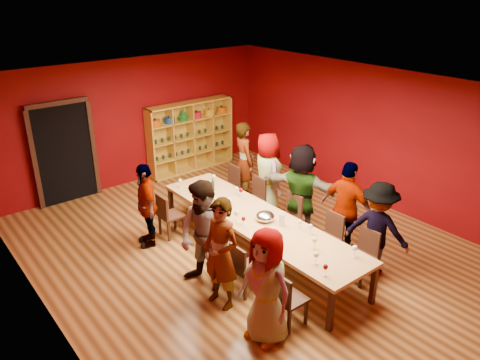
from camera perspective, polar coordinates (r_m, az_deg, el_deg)
name	(u,v)px	position (r m, az deg, el deg)	size (l,w,h in m)	color
room_shell	(258,179)	(7.96, 2.21, 0.10)	(7.10, 9.10, 3.04)	brown
tasting_table	(257,221)	(8.31, 2.12, -4.99)	(1.10, 4.50, 0.75)	tan
doorway	(64,153)	(10.97, -20.67, 3.09)	(1.40, 0.17, 2.30)	black
shelving_unit	(190,133)	(12.19, -6.15, 5.73)	(2.40, 0.40, 1.80)	gold
chair_person_left_0	(286,297)	(6.85, 5.64, -14.00)	(0.42, 0.42, 0.89)	black
person_left_0	(266,286)	(6.42, 3.21, -12.81)	(0.84, 0.46, 1.71)	#BE7F87
chair_person_left_1	(243,266)	(7.44, 0.35, -10.50)	(0.42, 0.42, 0.89)	black
person_left_1	(221,254)	(7.01, -2.33, -9.00)	(0.65, 0.47, 1.78)	#131935
chair_person_left_2	(223,253)	(7.79, -2.09, -8.83)	(0.42, 0.42, 0.89)	black
person_left_2	(205,237)	(7.39, -4.35, -6.91)	(0.90, 0.49, 1.85)	#4B4A4F
chair_person_left_4	(167,214)	(9.10, -8.84, -4.06)	(0.42, 0.42, 0.89)	black
person_left_4	(146,205)	(8.78, -11.33, -2.99)	(0.95, 0.43, 1.62)	#D28D92
chair_person_right_0	(364,252)	(8.05, 14.88, -8.52)	(0.42, 0.42, 0.89)	black
person_right_0	(377,229)	(8.10, 16.41, -5.75)	(1.07, 0.44, 1.66)	#CD898D
chair_person_right_1	(330,235)	(8.43, 10.91, -6.57)	(0.42, 0.42, 0.89)	black
person_right_1	(347,209)	(8.53, 12.89, -3.44)	(1.03, 0.47, 1.76)	pink
chair_person_right_2	(290,214)	(9.02, 6.12, -4.17)	(0.42, 0.42, 0.89)	black
person_right_2	(302,190)	(9.01, 7.51, -1.24)	(1.71, 0.49, 1.84)	pink
chair_person_right_3	(255,196)	(9.69, 1.87, -1.99)	(0.42, 0.42, 0.89)	black
person_right_3	(267,175)	(9.72, 3.35, 0.65)	(0.88, 0.48, 1.79)	#48474C
chair_person_right_4	(230,183)	(10.30, -1.22, -0.40)	(0.42, 0.42, 0.89)	black
person_right_4	(244,162)	(10.37, 0.52, 2.24)	(0.66, 0.48, 1.82)	#141D39
wine_glass_0	(326,267)	(6.83, 10.38, -10.44)	(0.07, 0.07, 0.18)	silver
wine_glass_1	(316,255)	(7.04, 9.26, -9.05)	(0.08, 0.08, 0.21)	silver
wine_glass_2	(237,213)	(8.09, -0.40, -4.10)	(0.09, 0.09, 0.22)	silver
wine_glass_3	(209,191)	(9.01, -3.78, -1.38)	(0.07, 0.07, 0.18)	silver
wine_glass_4	(191,186)	(9.23, -6.00, -0.78)	(0.08, 0.08, 0.19)	silver
wine_glass_5	(355,249)	(7.32, 13.82, -8.12)	(0.08, 0.08, 0.21)	silver
wine_glass_6	(300,222)	(7.94, 7.33, -5.13)	(0.07, 0.07, 0.18)	silver
wine_glass_7	(315,240)	(7.41, 9.08, -7.29)	(0.08, 0.08, 0.21)	silver
wine_glass_8	(180,181)	(9.47, -7.32, -0.16)	(0.08, 0.08, 0.20)	silver
wine_glass_9	(215,199)	(8.68, -3.11, -2.36)	(0.07, 0.07, 0.18)	silver
wine_glass_10	(281,238)	(7.42, 5.02, -7.09)	(0.08, 0.08, 0.20)	silver
wine_glass_11	(276,233)	(7.51, 4.43, -6.50)	(0.09, 0.09, 0.22)	silver
wine_glass_12	(241,191)	(8.97, 0.11, -1.31)	(0.08, 0.08, 0.20)	silver
wine_glass_13	(311,227)	(7.81, 8.60, -5.67)	(0.07, 0.07, 0.19)	silver
wine_glass_14	(237,189)	(9.09, -0.43, -1.10)	(0.07, 0.07, 0.18)	silver
wine_glass_15	(244,219)	(7.96, 0.43, -4.81)	(0.07, 0.07, 0.18)	silver
wine_glass_16	(214,177)	(9.64, -3.21, 0.39)	(0.08, 0.08, 0.19)	silver
wine_glass_17	(209,198)	(8.66, -3.76, -2.21)	(0.09, 0.09, 0.22)	silver
spittoon_bowl	(265,217)	(8.18, 3.09, -4.47)	(0.33, 0.33, 0.18)	#B9BBC0
carafe_a	(229,206)	(8.43, -1.31, -3.17)	(0.14, 0.14, 0.28)	silver
carafe_b	(282,219)	(8.03, 5.15, -4.79)	(0.12, 0.12, 0.26)	silver
wine_bottle	(213,185)	(9.32, -3.32, -0.66)	(0.08, 0.08, 0.27)	#123319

